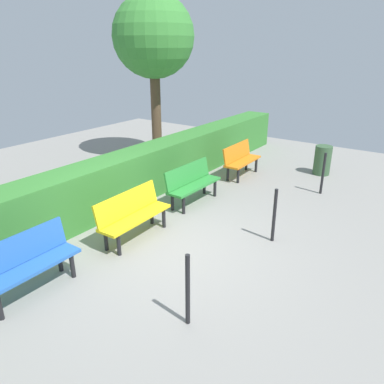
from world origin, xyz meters
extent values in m
plane|color=gray|center=(0.00, 0.00, 0.00)|extent=(17.54, 17.54, 0.00)
cube|color=orange|center=(-4.13, -0.70, 0.41)|extent=(1.38, 0.44, 0.05)
cube|color=orange|center=(-4.12, -0.89, 0.65)|extent=(1.38, 0.14, 0.42)
cylinder|color=black|center=(-4.67, -0.56, 0.20)|extent=(0.07, 0.07, 0.39)
cylinder|color=black|center=(-4.66, -0.86, 0.20)|extent=(0.07, 0.07, 0.39)
cylinder|color=black|center=(-3.59, -0.54, 0.20)|extent=(0.07, 0.07, 0.39)
cylinder|color=black|center=(-3.59, -0.84, 0.20)|extent=(0.07, 0.07, 0.39)
cube|color=#2D8C38|center=(-1.89, -0.71, 0.41)|extent=(1.51, 0.45, 0.05)
cube|color=#2D8C38|center=(-1.89, -0.90, 0.65)|extent=(1.50, 0.15, 0.42)
cylinder|color=black|center=(-2.49, -0.55, 0.20)|extent=(0.07, 0.07, 0.39)
cylinder|color=black|center=(-2.49, -0.85, 0.20)|extent=(0.07, 0.07, 0.39)
cylinder|color=black|center=(-1.29, -0.57, 0.20)|extent=(0.07, 0.07, 0.39)
cylinder|color=black|center=(-1.29, -0.87, 0.20)|extent=(0.07, 0.07, 0.39)
cube|color=yellow|center=(0.06, -0.65, 0.41)|extent=(1.54, 0.46, 0.05)
cube|color=yellow|center=(0.06, -0.84, 0.65)|extent=(1.53, 0.18, 0.42)
cylinder|color=black|center=(-0.56, -0.51, 0.20)|extent=(0.07, 0.07, 0.39)
cylinder|color=black|center=(-0.55, -0.81, 0.20)|extent=(0.07, 0.07, 0.39)
cylinder|color=black|center=(0.67, -0.48, 0.20)|extent=(0.07, 0.07, 0.39)
cylinder|color=black|center=(0.68, -0.78, 0.20)|extent=(0.07, 0.07, 0.39)
cube|color=blue|center=(2.10, -0.74, 0.41)|extent=(1.45, 0.43, 0.05)
cube|color=blue|center=(2.10, -0.93, 0.65)|extent=(1.45, 0.13, 0.42)
cylinder|color=black|center=(1.52, -0.59, 0.20)|extent=(0.07, 0.07, 0.39)
cylinder|color=black|center=(1.53, -0.89, 0.20)|extent=(0.07, 0.07, 0.39)
cube|color=#387F33|center=(-0.94, -2.01, 0.55)|extent=(13.54, 0.77, 1.10)
cylinder|color=brown|center=(-4.15, -3.69, 1.42)|extent=(0.29, 0.29, 2.83)
sphere|color=#3D8C38|center=(-4.15, -3.69, 3.52)|extent=(2.30, 2.30, 2.30)
cylinder|color=black|center=(-4.08, 1.42, 0.50)|extent=(0.06, 0.06, 1.00)
cylinder|color=black|center=(-1.28, 1.42, 0.50)|extent=(0.06, 0.06, 1.00)
cylinder|color=black|center=(1.34, 1.42, 0.50)|extent=(0.06, 0.06, 1.00)
cylinder|color=#385938|center=(-5.52, 0.98, 0.39)|extent=(0.45, 0.45, 0.79)
camera|label=1|loc=(4.41, 3.65, 3.31)|focal=34.77mm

